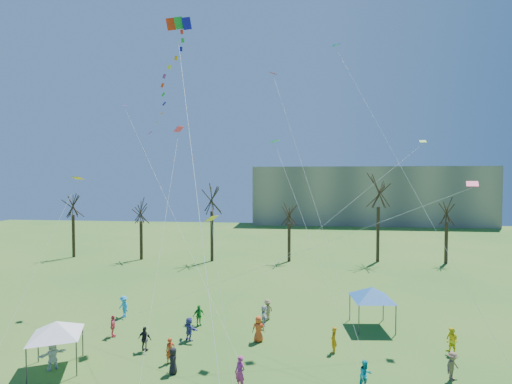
# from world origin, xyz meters

# --- Properties ---
(distant_building) EXTENTS (60.00, 14.00, 15.00)m
(distant_building) POSITION_xyz_m (22.00, 82.00, 7.50)
(distant_building) COLOR gray
(distant_building) RESTS_ON ground
(bare_tree_row) EXTENTS (70.23, 8.56, 12.25)m
(bare_tree_row) POSITION_xyz_m (1.55, 35.66, 7.44)
(bare_tree_row) COLOR black
(bare_tree_row) RESTS_ON ground
(big_box_kite) EXTENTS (3.91, 7.23, 24.14)m
(big_box_kite) POSITION_xyz_m (-5.39, 6.96, 17.87)
(big_box_kite) COLOR red
(big_box_kite) RESTS_ON ground
(canopy_tent_white) EXTENTS (3.63, 3.63, 2.99)m
(canopy_tent_white) POSITION_xyz_m (-12.14, 4.90, 2.53)
(canopy_tent_white) COLOR #3F3F44
(canopy_tent_white) RESTS_ON ground
(canopy_tent_blue) EXTENTS (4.26, 4.26, 3.21)m
(canopy_tent_blue) POSITION_xyz_m (8.61, 13.39, 2.72)
(canopy_tent_blue) COLOR #3F3F44
(canopy_tent_blue) RESTS_ON ground
(festival_crowd) EXTENTS (27.01, 14.79, 1.83)m
(festival_crowd) POSITION_xyz_m (-1.38, 7.26, 0.86)
(festival_crowd) COLOR red
(festival_crowd) RESTS_ON ground
(small_kites_aloft) EXTENTS (28.05, 19.57, 32.84)m
(small_kites_aloft) POSITION_xyz_m (-0.48, 11.31, 13.91)
(small_kites_aloft) COLOR #DEA00B
(small_kites_aloft) RESTS_ON ground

